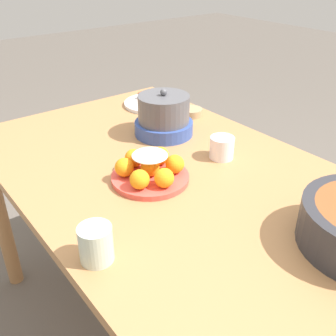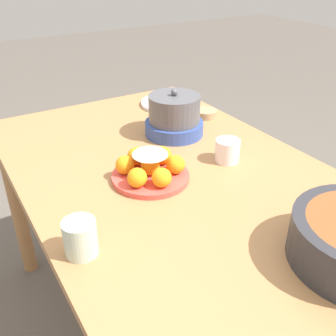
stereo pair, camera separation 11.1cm
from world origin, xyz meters
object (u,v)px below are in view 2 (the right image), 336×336
at_px(cup_near, 80,238).
at_px(dining_table, 185,207).
at_px(cake_plate, 150,169).
at_px(seafood_platter, 170,101).
at_px(cup_far, 227,151).
at_px(warming_pot, 174,116).
at_px(sauce_bowl, 205,113).

bearing_deg(cup_near, dining_table, 110.34).
relative_size(cake_plate, seafood_platter, 0.91).
xyz_separation_m(dining_table, cup_far, (-0.04, 0.18, 0.12)).
relative_size(cup_far, warming_pot, 0.37).
xyz_separation_m(cake_plate, sauce_bowl, (-0.30, 0.42, -0.02)).
bearing_deg(warming_pot, cup_far, 7.86).
distance_m(seafood_platter, cup_far, 0.53).
distance_m(sauce_bowl, warming_pot, 0.21).
distance_m(cake_plate, sauce_bowl, 0.52).
relative_size(dining_table, sauce_bowl, 16.67).
bearing_deg(cup_far, cup_near, -72.43).
relative_size(cake_plate, warming_pot, 1.08).
height_order(cake_plate, warming_pot, warming_pot).
bearing_deg(seafood_platter, cup_far, -11.87).
bearing_deg(cake_plate, sauce_bowl, 126.12).
distance_m(dining_table, cup_far, 0.22).
bearing_deg(sauce_bowl, seafood_platter, -165.10).
distance_m(cup_near, cup_far, 0.57).
xyz_separation_m(cake_plate, cup_near, (0.20, -0.28, 0.01)).
relative_size(dining_table, cup_near, 18.00).
bearing_deg(warming_pot, sauce_bowl, 111.39).
relative_size(dining_table, cake_plate, 6.77).
bearing_deg(cup_near, seafood_platter, 136.64).
bearing_deg(seafood_platter, cup_near, -43.36).
relative_size(dining_table, cup_far, 19.86).
bearing_deg(cake_plate, dining_table, 51.24).
distance_m(sauce_bowl, cup_near, 0.86).
relative_size(cake_plate, sauce_bowl, 2.46).
bearing_deg(dining_table, cup_far, 101.74).
xyz_separation_m(sauce_bowl, warming_pot, (0.08, -0.19, 0.05)).
height_order(seafood_platter, cup_near, cup_near).
bearing_deg(cup_far, seafood_platter, 168.13).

